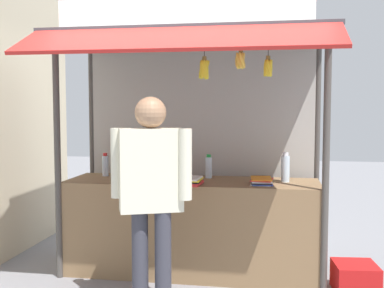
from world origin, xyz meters
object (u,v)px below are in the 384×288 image
(magazine_stack_left, at_px, (188,181))
(magazine_stack_far_left, at_px, (262,181))
(water_bottle_back_left, at_px, (209,167))
(water_bottle_far_right, at_px, (285,168))
(water_bottle_right, at_px, (141,162))
(water_bottle_mid_left, at_px, (125,164))
(banana_bunch_inner_right, at_px, (268,68))
(water_bottle_mid_right, at_px, (105,165))
(banana_bunch_inner_left, at_px, (240,60))
(plastic_crate, at_px, (355,278))
(banana_bunch_leftmost, at_px, (204,69))
(vendor_person, at_px, (151,184))

(magazine_stack_left, height_order, magazine_stack_far_left, magazine_stack_left)
(water_bottle_back_left, distance_m, water_bottle_far_right, 0.75)
(water_bottle_right, bearing_deg, water_bottle_mid_left, 175.69)
(water_bottle_back_left, height_order, magazine_stack_left, water_bottle_back_left)
(magazine_stack_left, bearing_deg, water_bottle_mid_left, 148.28)
(magazine_stack_far_left, relative_size, banana_bunch_inner_right, 0.97)
(water_bottle_mid_left, distance_m, magazine_stack_left, 0.88)
(water_bottle_mid_left, relative_size, banana_bunch_inner_right, 0.80)
(water_bottle_mid_right, distance_m, banana_bunch_inner_right, 1.96)
(water_bottle_mid_right, bearing_deg, water_bottle_back_left, 2.14)
(banana_bunch_inner_left, bearing_deg, magazine_stack_far_left, 62.37)
(banana_bunch_inner_left, xyz_separation_m, plastic_crate, (0.99, 0.19, -1.85))
(water_bottle_back_left, relative_size, banana_bunch_leftmost, 0.73)
(water_bottle_mid_right, height_order, water_bottle_far_right, water_bottle_far_right)
(banana_bunch_leftmost, bearing_deg, vendor_person, -124.15)
(magazine_stack_far_left, height_order, plastic_crate, magazine_stack_far_left)
(water_bottle_far_right, relative_size, magazine_stack_left, 0.96)
(magazine_stack_far_left, bearing_deg, vendor_person, -134.42)
(water_bottle_right, relative_size, plastic_crate, 0.88)
(banana_bunch_inner_left, bearing_deg, vendor_person, -142.24)
(magazine_stack_far_left, height_order, banana_bunch_inner_left, banana_bunch_inner_left)
(water_bottle_mid_left, xyz_separation_m, banana_bunch_leftmost, (0.92, -0.67, 0.90))
(banana_bunch_inner_left, relative_size, vendor_person, 0.14)
(water_bottle_right, height_order, magazine_stack_far_left, water_bottle_right)
(water_bottle_back_left, bearing_deg, banana_bunch_inner_right, -47.82)
(magazine_stack_far_left, relative_size, plastic_crate, 0.83)
(vendor_person, bearing_deg, water_bottle_right, 87.55)
(magazine_stack_left, relative_size, plastic_crate, 0.81)
(water_bottle_back_left, distance_m, magazine_stack_far_left, 0.61)
(banana_bunch_inner_right, distance_m, plastic_crate, 1.96)
(water_bottle_back_left, xyz_separation_m, magazine_stack_far_left, (0.52, -0.30, -0.08))
(water_bottle_mid_left, distance_m, water_bottle_right, 0.18)
(magazine_stack_far_left, bearing_deg, water_bottle_right, 165.00)
(banana_bunch_inner_left, distance_m, banana_bunch_inner_right, 0.24)
(magazine_stack_left, bearing_deg, water_bottle_far_right, 18.60)
(water_bottle_far_right, relative_size, banana_bunch_inner_left, 1.16)
(magazine_stack_left, distance_m, banana_bunch_inner_right, 1.24)
(water_bottle_mid_right, distance_m, water_bottle_mid_left, 0.20)
(water_bottle_far_right, distance_m, magazine_stack_left, 0.92)
(water_bottle_mid_left, relative_size, magazine_stack_left, 0.85)
(water_bottle_mid_right, relative_size, water_bottle_right, 0.75)
(water_bottle_mid_left, xyz_separation_m, magazine_stack_far_left, (1.40, -0.34, -0.09))
(water_bottle_mid_left, distance_m, vendor_person, 1.31)
(water_bottle_back_left, height_order, magazine_stack_far_left, water_bottle_back_left)
(magazine_stack_far_left, height_order, vendor_person, vendor_person)
(water_bottle_mid_right, xyz_separation_m, banana_bunch_leftmost, (1.10, -0.59, 0.91))
(water_bottle_far_right, bearing_deg, water_bottle_back_left, 170.43)
(banana_bunch_inner_right, xyz_separation_m, plastic_crate, (0.76, 0.18, -1.79))
(water_bottle_mid_left, distance_m, banana_bunch_inner_right, 1.84)
(banana_bunch_inner_left, bearing_deg, water_bottle_mid_right, 156.92)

